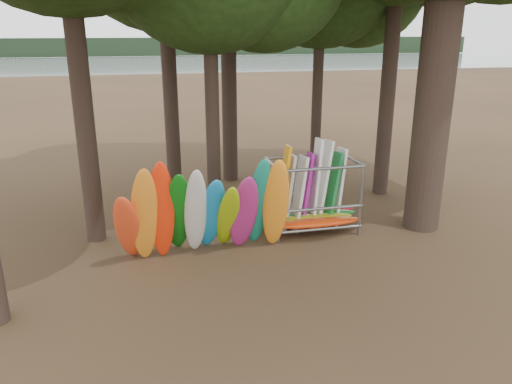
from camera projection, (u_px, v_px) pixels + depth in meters
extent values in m
plane|color=#47331E|center=(284.00, 255.00, 13.77)|extent=(120.00, 120.00, 0.00)
plane|color=gray|center=(164.00, 74.00, 69.32)|extent=(160.00, 160.00, 0.00)
cube|color=black|center=(152.00, 47.00, 114.98)|extent=(160.00, 4.00, 4.00)
cylinder|color=black|center=(75.00, 33.00, 13.04)|extent=(0.55, 0.55, 11.69)
cylinder|color=black|center=(168.00, 44.00, 17.41)|extent=(0.53, 0.53, 10.88)
cylinder|color=black|center=(228.00, 26.00, 18.91)|extent=(0.60, 0.60, 12.15)
cylinder|color=black|center=(319.00, 57.00, 19.04)|extent=(0.41, 0.41, 9.85)
cylinder|color=black|center=(211.00, 65.00, 14.93)|extent=(0.44, 0.44, 9.84)
cylinder|color=black|center=(394.00, 19.00, 17.12)|extent=(0.55, 0.55, 12.55)
cylinder|color=black|center=(443.00, 18.00, 13.86)|extent=(1.08, 1.08, 12.50)
ellipsoid|color=red|center=(128.00, 228.00, 12.83)|extent=(0.83, 1.68, 2.33)
ellipsoid|color=orange|center=(145.00, 216.00, 12.73)|extent=(0.85, 1.39, 2.91)
ellipsoid|color=red|center=(162.00, 212.00, 12.87)|extent=(0.69, 1.21, 3.01)
ellipsoid|color=#0E6612|center=(178.00, 213.00, 13.24)|extent=(0.70, 1.76, 2.74)
ellipsoid|color=beige|center=(196.00, 212.00, 13.16)|extent=(0.61, 1.54, 2.82)
ellipsoid|color=#1377B5|center=(211.00, 215.00, 13.48)|extent=(0.87, 1.67, 2.50)
ellipsoid|color=#89A60E|center=(228.00, 217.00, 13.54)|extent=(0.63, 1.74, 2.34)
ellipsoid|color=#952063|center=(244.00, 213.00, 13.58)|extent=(0.87, 1.31, 2.47)
ellipsoid|color=#15836A|center=(259.00, 203.00, 13.68)|extent=(0.63, 1.49, 2.92)
ellipsoid|color=orange|center=(276.00, 204.00, 13.64)|extent=(0.84, 1.31, 2.88)
ellipsoid|color=red|center=(317.00, 223.00, 14.97)|extent=(2.86, 0.55, 0.24)
ellipsoid|color=#B2A417|center=(313.00, 218.00, 15.30)|extent=(2.57, 0.55, 0.24)
ellipsoid|color=#197022|center=(310.00, 215.00, 15.56)|extent=(3.05, 0.55, 0.24)
ellipsoid|color=red|center=(306.00, 211.00, 15.89)|extent=(3.23, 0.55, 0.24)
cube|color=orange|center=(281.00, 190.00, 15.03)|extent=(0.58, 0.76, 2.69)
cube|color=silver|center=(288.00, 193.00, 15.33)|extent=(0.44, 0.75, 2.35)
cube|color=white|center=(299.00, 194.00, 15.19)|extent=(0.49, 0.79, 2.35)
cube|color=#AB1C9C|center=(305.00, 191.00, 15.40)|extent=(0.47, 0.75, 2.40)
cube|color=white|center=(315.00, 185.00, 15.32)|extent=(0.38, 0.79, 2.84)
cube|color=white|center=(322.00, 184.00, 15.49)|extent=(0.60, 0.83, 2.75)
cube|color=#1B7B37|center=(332.00, 190.00, 15.46)|extent=(0.54, 0.78, 2.41)
cube|color=white|center=(337.00, 187.00, 15.70)|extent=(0.42, 0.79, 2.47)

